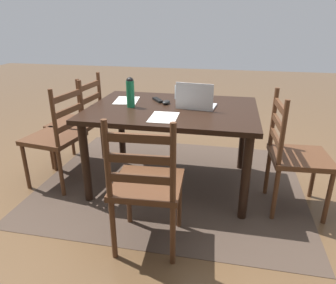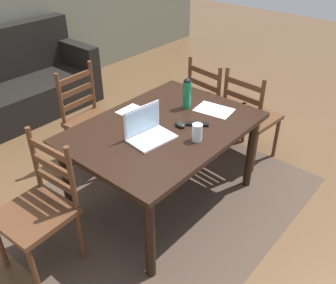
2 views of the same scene
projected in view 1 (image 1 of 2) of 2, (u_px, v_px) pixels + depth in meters
ground_plane at (172, 182)px, 2.96m from camera, size 14.00×14.00×0.00m
area_rug at (172, 182)px, 2.96m from camera, size 2.38×1.94×0.01m
dining_table at (172, 117)px, 2.72m from camera, size 1.45×1.04×0.74m
chair_left_far at (295, 156)px, 2.41m from camera, size 0.47×0.47×0.95m
chair_far_head at (146, 186)px, 1.98m from camera, size 0.47×0.47×0.95m
chair_right_far at (57, 137)px, 2.78m from camera, size 0.50×0.50×0.95m
chair_right_near at (79, 123)px, 3.16m from camera, size 0.48×0.48×0.95m
laptop at (196, 102)px, 2.65m from camera, size 0.34×0.26×0.23m
water_bottle at (130, 92)px, 2.65m from camera, size 0.07×0.07×0.26m
drinking_glass at (179, 92)px, 2.95m from camera, size 0.08×0.08×0.13m
computer_mouse at (166, 102)px, 2.79m from camera, size 0.08×0.11×0.03m
tv_remote at (158, 100)px, 2.89m from camera, size 0.13×0.16×0.02m
paper_stack_left at (127, 100)px, 2.91m from camera, size 0.25×0.32×0.00m
paper_stack_right at (164, 117)px, 2.42m from camera, size 0.22×0.30×0.00m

